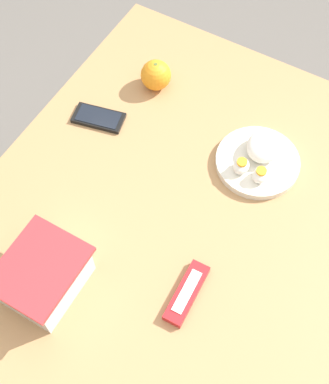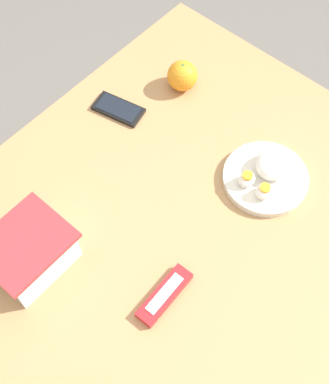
% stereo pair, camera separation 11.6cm
% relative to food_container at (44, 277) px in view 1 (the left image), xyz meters
% --- Properties ---
extents(ground_plane, '(10.00, 10.00, 0.00)m').
position_rel_food_container_xyz_m(ground_plane, '(0.22, -0.18, -0.76)').
color(ground_plane, '#66605B').
extents(table, '(1.16, 0.92, 0.72)m').
position_rel_food_container_xyz_m(table, '(0.22, -0.18, -0.12)').
color(table, '#AD7F51').
rests_on(table, ground_plane).
extents(food_container, '(0.17, 0.14, 0.10)m').
position_rel_food_container_xyz_m(food_container, '(0.00, 0.00, 0.00)').
color(food_container, white).
rests_on(food_container, table).
extents(orange_fruit, '(0.08, 0.08, 0.08)m').
position_rel_food_container_xyz_m(orange_fruit, '(0.57, 0.08, -0.00)').
color(orange_fruit, orange).
rests_on(orange_fruit, table).
extents(rice_plate, '(0.19, 0.19, 0.06)m').
position_rel_food_container_xyz_m(rice_plate, '(0.48, -0.24, -0.02)').
color(rice_plate, silver).
rests_on(rice_plate, table).
extents(candy_bar, '(0.14, 0.04, 0.02)m').
position_rel_food_container_xyz_m(candy_bar, '(0.12, -0.25, -0.03)').
color(candy_bar, red).
rests_on(candy_bar, table).
extents(cell_phone, '(0.09, 0.13, 0.01)m').
position_rel_food_container_xyz_m(cell_phone, '(0.41, 0.15, -0.04)').
color(cell_phone, black).
rests_on(cell_phone, table).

